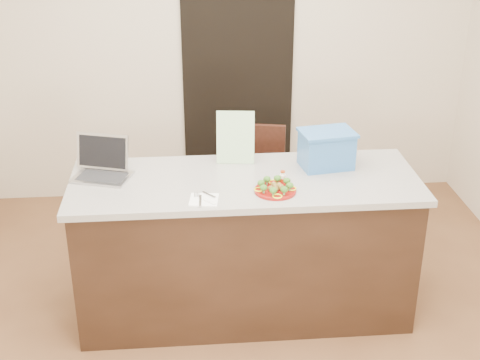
{
  "coord_description": "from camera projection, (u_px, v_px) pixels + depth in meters",
  "views": [
    {
      "loc": [
        -0.33,
        -3.3,
        2.58
      ],
      "look_at": [
        -0.03,
        0.2,
        0.94
      ],
      "focal_mm": 50.0,
      "sensor_mm": 36.0,
      "label": 1
    }
  ],
  "objects": [
    {
      "name": "blue_box",
      "position": [
        326.0,
        149.0,
        4.05
      ],
      "size": [
        0.35,
        0.28,
        0.23
      ],
      "rotation": [
        0.0,
        0.0,
        0.16
      ],
      "color": "#2E64A7",
      "rests_on": "island"
    },
    {
      "name": "doorway",
      "position": [
        238.0,
        81.0,
        5.46
      ],
      "size": [
        0.9,
        0.02,
        2.0
      ],
      "primitive_type": "cube",
      "color": "black",
      "rests_on": "ground"
    },
    {
      "name": "plate",
      "position": [
        275.0,
        190.0,
        3.77
      ],
      "size": [
        0.24,
        0.24,
        0.02
      ],
      "rotation": [
        0.0,
        0.0,
        -0.36
      ],
      "color": "maroon",
      "rests_on": "island"
    },
    {
      "name": "broccoli",
      "position": [
        275.0,
        184.0,
        3.75
      ],
      "size": [
        0.2,
        0.2,
        0.04
      ],
      "color": "#255316",
      "rests_on": "plate"
    },
    {
      "name": "leaflet",
      "position": [
        235.0,
        138.0,
        4.08
      ],
      "size": [
        0.24,
        0.08,
        0.33
      ],
      "primitive_type": "cube",
      "rotation": [
        -0.14,
        0.0,
        -0.11
      ],
      "color": "white",
      "rests_on": "island"
    },
    {
      "name": "yogurt_bottle",
      "position": [
        283.0,
        178.0,
        3.86
      ],
      "size": [
        0.04,
        0.04,
        0.08
      ],
      "rotation": [
        0.0,
        0.0,
        -0.26
      ],
      "color": "white",
      "rests_on": "island"
    },
    {
      "name": "island",
      "position": [
        245.0,
        246.0,
        4.12
      ],
      "size": [
        2.06,
        0.76,
        0.92
      ],
      "color": "black",
      "rests_on": "ground"
    },
    {
      "name": "ground",
      "position": [
        248.0,
        332.0,
        4.09
      ],
      "size": [
        4.0,
        4.0,
        0.0
      ],
      "primitive_type": "plane",
      "color": "brown",
      "rests_on": "ground"
    },
    {
      "name": "fork",
      "position": [
        200.0,
        198.0,
        3.68
      ],
      "size": [
        0.04,
        0.17,
        0.0
      ],
      "rotation": [
        0.0,
        0.0,
        -0.04
      ],
      "color": "silver",
      "rests_on": "napkin"
    },
    {
      "name": "room_shell",
      "position": [
        250.0,
        75.0,
        3.41
      ],
      "size": [
        4.0,
        4.0,
        4.0
      ],
      "color": "white",
      "rests_on": "ground"
    },
    {
      "name": "knife",
      "position": [
        209.0,
        200.0,
        3.66
      ],
      "size": [
        0.08,
        0.17,
        0.01
      ],
      "rotation": [
        0.0,
        0.0,
        0.71
      ],
      "color": "white",
      "rests_on": "napkin"
    },
    {
      "name": "laptop",
      "position": [
        102.0,
        165.0,
        3.96
      ],
      "size": [
        0.38,
        0.35,
        0.23
      ],
      "rotation": [
        0.0,
        0.0,
        -0.3
      ],
      "color": "#A1A2A6",
      "rests_on": "island"
    },
    {
      "name": "napkin",
      "position": [
        204.0,
        200.0,
        3.68
      ],
      "size": [
        0.17,
        0.17,
        0.01
      ],
      "primitive_type": "cube",
      "rotation": [
        0.0,
        0.0,
        -0.13
      ],
      "color": "white",
      "rests_on": "island"
    },
    {
      "name": "meatballs",
      "position": [
        276.0,
        187.0,
        3.76
      ],
      "size": [
        0.09,
        0.1,
        0.04
      ],
      "color": "brown",
      "rests_on": "plate"
    },
    {
      "name": "pepper_rings",
      "position": [
        275.0,
        189.0,
        3.77
      ],
      "size": [
        0.24,
        0.24,
        0.01
      ],
      "color": "yellow",
      "rests_on": "plate"
    },
    {
      "name": "chair",
      "position": [
        258.0,
        181.0,
        4.82
      ],
      "size": [
        0.48,
        0.49,
        0.93
      ],
      "rotation": [
        0.0,
        0.0,
        -0.2
      ],
      "color": "#361810",
      "rests_on": "ground"
    }
  ]
}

